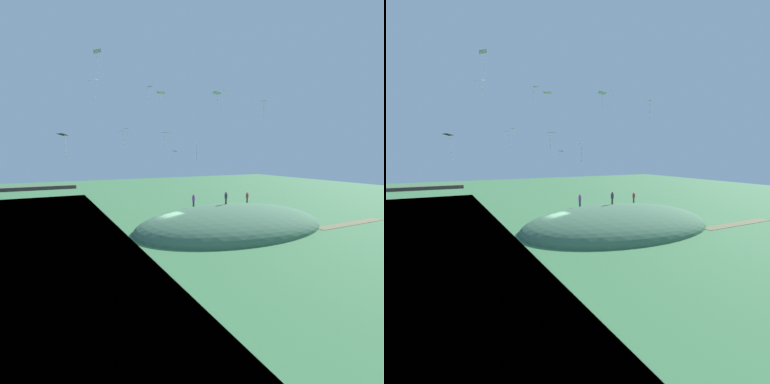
% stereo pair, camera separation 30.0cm
% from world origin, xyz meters
% --- Properties ---
extents(ground_plane, '(160.00, 160.00, 0.00)m').
position_xyz_m(ground_plane, '(0.00, 0.00, 0.00)').
color(ground_plane, '#3B7041').
extents(grass_hill, '(26.48, 17.22, 5.52)m').
position_xyz_m(grass_hill, '(8.08, -1.50, 0.00)').
color(grass_hill, '#436B4D').
rests_on(grass_hill, ground_plane).
extents(dirt_path, '(12.73, 1.69, 0.04)m').
position_xyz_m(dirt_path, '(23.64, -7.64, 0.02)').
color(dirt_path, '#6C6443').
rests_on(dirt_path, ground_plane).
extents(person_near_shore, '(0.46, 0.46, 1.71)m').
position_xyz_m(person_near_shore, '(8.46, 0.49, 3.76)').
color(person_near_shore, '#413729').
rests_on(person_near_shore, grass_hill).
extents(person_walking_path, '(0.39, 0.39, 1.70)m').
position_xyz_m(person_walking_path, '(13.57, 2.38, 3.26)').
color(person_walking_path, '#2F3425').
rests_on(person_walking_path, grass_hill).
extents(person_on_hilltop, '(0.40, 0.40, 1.73)m').
position_xyz_m(person_on_hilltop, '(4.95, 3.41, 3.26)').
color(person_on_hilltop, '#2A2A4F').
rests_on(person_on_hilltop, grass_hill).
extents(kite_0, '(1.04, 1.23, 1.44)m').
position_xyz_m(kite_0, '(1.19, -8.60, 15.17)').
color(kite_0, white).
extents(kite_1, '(1.42, 1.28, 1.56)m').
position_xyz_m(kite_1, '(1.11, 5.61, 17.79)').
color(kite_1, white).
extents(kite_2, '(0.86, 1.11, 1.99)m').
position_xyz_m(kite_2, '(-8.70, -3.65, 18.82)').
color(kite_2, silver).
extents(kite_3, '(0.94, 1.14, 1.74)m').
position_xyz_m(kite_3, '(-2.06, -10.82, 10.39)').
color(kite_3, '#F6DBD3').
extents(kite_4, '(0.97, 1.09, 2.29)m').
position_xyz_m(kite_4, '(-12.08, -5.07, 11.04)').
color(kite_4, silver).
extents(kite_5, '(0.87, 1.06, 1.08)m').
position_xyz_m(kite_5, '(-1.98, 12.60, 13.40)').
color(kite_5, white).
extents(kite_6, '(0.76, 0.89, 1.47)m').
position_xyz_m(kite_6, '(3.14, 5.87, 9.88)').
color(kite_6, white).
extents(kite_7, '(0.63, 0.75, 1.59)m').
position_xyz_m(kite_7, '(-3.68, -3.69, 16.14)').
color(kite_7, white).
extents(kite_8, '(0.79, 0.85, 1.11)m').
position_xyz_m(kite_8, '(7.73, 0.56, 16.06)').
color(kite_8, white).
extents(kite_9, '(0.64, 0.79, 2.09)m').
position_xyz_m(kite_9, '(-4.95, 3.31, 12.13)').
color(kite_9, white).
extents(kite_10, '(0.99, 1.24, 1.92)m').
position_xyz_m(kite_10, '(-1.49, -2.45, 11.82)').
color(kite_10, white).
extents(kite_11, '(0.73, 0.63, 1.92)m').
position_xyz_m(kite_11, '(7.11, -8.39, 14.78)').
color(kite_11, white).
extents(kite_12, '(0.71, 0.74, 1.06)m').
position_xyz_m(kite_12, '(11.49, 5.76, 19.11)').
color(kite_12, white).
extents(kite_13, '(1.17, 1.14, 2.27)m').
position_xyz_m(kite_13, '(-7.96, 3.75, 17.91)').
color(kite_13, white).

